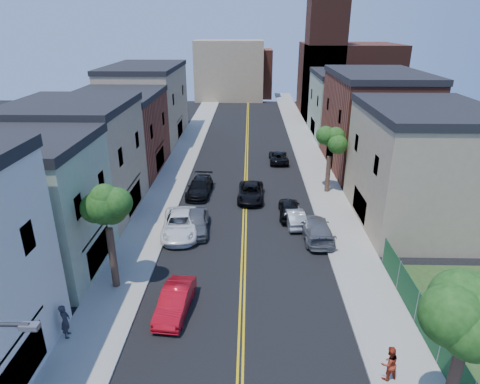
# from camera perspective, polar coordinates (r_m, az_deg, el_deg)

# --- Properties ---
(sidewalk_left) EXTENTS (3.20, 100.00, 0.15)m
(sidewalk_left) POSITION_cam_1_polar(r_m,az_deg,el_deg) (50.70, -8.10, 4.49)
(sidewalk_left) COLOR gray
(sidewalk_left) RESTS_ON ground
(sidewalk_right) EXTENTS (3.20, 100.00, 0.15)m
(sidewalk_right) POSITION_cam_1_polar(r_m,az_deg,el_deg) (50.59, 9.90, 4.34)
(sidewalk_right) COLOR gray
(sidewalk_right) RESTS_ON ground
(curb_left) EXTENTS (0.30, 100.00, 0.15)m
(curb_left) POSITION_cam_1_polar(r_m,az_deg,el_deg) (50.44, -6.13, 4.50)
(curb_left) COLOR gray
(curb_left) RESTS_ON ground
(curb_right) EXTENTS (0.30, 100.00, 0.15)m
(curb_right) POSITION_cam_1_polar(r_m,az_deg,el_deg) (50.36, 7.92, 4.38)
(curb_right) COLOR gray
(curb_right) RESTS_ON ground
(bldg_left_palegrn) EXTENTS (9.00, 8.00, 8.50)m
(bldg_left_palegrn) POSITION_cam_1_polar(r_m,az_deg,el_deg) (29.80, -27.58, -2.37)
(bldg_left_palegrn) COLOR gray
(bldg_left_palegrn) RESTS_ON ground
(bldg_left_tan_near) EXTENTS (9.00, 10.00, 9.00)m
(bldg_left_tan_near) POSITION_cam_1_polar(r_m,az_deg,el_deg) (37.26, -21.41, 3.72)
(bldg_left_tan_near) COLOR #998466
(bldg_left_tan_near) RESTS_ON ground
(bldg_left_brick) EXTENTS (9.00, 12.00, 8.00)m
(bldg_left_brick) POSITION_cam_1_polar(r_m,az_deg,el_deg) (47.31, -16.49, 7.45)
(bldg_left_brick) COLOR brown
(bldg_left_brick) RESTS_ON ground
(bldg_left_tan_far) EXTENTS (9.00, 16.00, 9.50)m
(bldg_left_tan_far) POSITION_cam_1_polar(r_m,az_deg,el_deg) (60.32, -12.70, 11.62)
(bldg_left_tan_far) COLOR #998466
(bldg_left_tan_far) RESTS_ON ground
(bldg_right_tan) EXTENTS (9.00, 12.00, 9.00)m
(bldg_right_tan) POSITION_cam_1_polar(r_m,az_deg,el_deg) (36.12, 23.51, 2.84)
(bldg_right_tan) COLOR #998466
(bldg_right_tan) RESTS_ON ground
(bldg_right_brick) EXTENTS (9.00, 14.00, 10.00)m
(bldg_right_brick) POSITION_cam_1_polar(r_m,az_deg,el_deg) (48.74, 17.81, 8.94)
(bldg_right_brick) COLOR brown
(bldg_right_brick) RESTS_ON ground
(bldg_right_palegrn) EXTENTS (9.00, 12.00, 8.50)m
(bldg_right_palegrn) POSITION_cam_1_polar(r_m,az_deg,el_deg) (62.17, 14.30, 11.31)
(bldg_right_palegrn) COLOR gray
(bldg_right_palegrn) RESTS_ON ground
(church) EXTENTS (16.20, 14.20, 22.60)m
(church) POSITION_cam_1_polar(r_m,az_deg,el_deg) (76.81, 13.88, 15.61)
(church) COLOR #4C2319
(church) RESTS_ON ground
(backdrop_left) EXTENTS (14.00, 8.00, 12.00)m
(backdrop_left) POSITION_cam_1_polar(r_m,az_deg,el_deg) (90.21, -1.48, 16.34)
(backdrop_left) COLOR #998466
(backdrop_left) RESTS_ON ground
(backdrop_center) EXTENTS (10.00, 8.00, 10.00)m
(backdrop_center) POSITION_cam_1_polar(r_m,az_deg,el_deg) (94.19, 1.17, 15.98)
(backdrop_center) COLOR brown
(backdrop_center) RESTS_ON ground
(fence_right) EXTENTS (0.04, 15.00, 1.90)m
(fence_right) POSITION_cam_1_polar(r_m,az_deg,el_deg) (24.12, 24.40, -16.44)
(fence_right) COLOR #143F1E
(fence_right) RESTS_ON sidewalk_right
(tree_left_mid) EXTENTS (5.20, 5.20, 9.29)m
(tree_left_mid) POSITION_cam_1_polar(r_m,az_deg,el_deg) (24.76, -18.15, 0.26)
(tree_left_mid) COLOR #3E2A1F
(tree_left_mid) RESTS_ON sidewalk_left
(tree_right_corner) EXTENTS (5.80, 5.80, 10.35)m
(tree_right_corner) POSITION_cam_1_polar(r_m,az_deg,el_deg) (16.07, 29.89, -11.31)
(tree_right_corner) COLOR #3E2A1F
(tree_right_corner) RESTS_ON sidewalk_right
(tree_right_far) EXTENTS (4.40, 4.40, 8.03)m
(tree_right_far) POSITION_cam_1_polar(r_m,az_deg,el_deg) (39.57, 12.45, 7.68)
(tree_right_far) COLOR #3E2A1F
(tree_right_far) RESTS_ON sidewalk_right
(red_sedan) EXTENTS (1.96, 4.51, 1.44)m
(red_sedan) POSITION_cam_1_polar(r_m,az_deg,el_deg) (24.64, -8.90, -14.60)
(red_sedan) COLOR red
(red_sedan) RESTS_ON ground
(white_pickup) EXTENTS (3.23, 6.05, 1.62)m
(white_pickup) POSITION_cam_1_polar(r_m,az_deg,el_deg) (32.75, -8.24, -4.41)
(white_pickup) COLOR white
(white_pickup) RESTS_ON ground
(grey_car_left) EXTENTS (2.19, 4.92, 1.64)m
(grey_car_left) POSITION_cam_1_polar(r_m,az_deg,el_deg) (32.95, -6.04, -4.09)
(grey_car_left) COLOR #525459
(grey_car_left) RESTS_ON ground
(black_car_left) EXTENTS (2.42, 5.31, 1.51)m
(black_car_left) POSITION_cam_1_polar(r_m,az_deg,el_deg) (39.96, -5.57, 0.70)
(black_car_left) COLOR black
(black_car_left) RESTS_ON ground
(grey_car_right) EXTENTS (2.37, 5.42, 1.55)m
(grey_car_right) POSITION_cam_1_polar(r_m,az_deg,el_deg) (32.32, 10.42, -5.01)
(grey_car_right) COLOR slate
(grey_car_right) RESTS_ON ground
(black_car_right) EXTENTS (1.88, 4.41, 1.49)m
(black_car_right) POSITION_cam_1_polar(r_m,az_deg,el_deg) (35.52, 6.81, -2.24)
(black_car_right) COLOR black
(black_car_right) RESTS_ON ground
(silver_car_right) EXTENTS (1.83, 4.19, 1.34)m
(silver_car_right) POSITION_cam_1_polar(r_m,az_deg,el_deg) (34.27, 7.45, -3.36)
(silver_car_right) COLOR #ABAFB3
(silver_car_right) RESTS_ON ground
(dark_car_right_far) EXTENTS (2.16, 4.65, 1.29)m
(dark_car_right_far) POSITION_cam_1_polar(r_m,az_deg,el_deg) (49.41, 5.31, 4.84)
(dark_car_right_far) COLOR black
(dark_car_right_far) RESTS_ON ground
(black_suv_lane) EXTENTS (2.51, 5.12, 1.40)m
(black_suv_lane) POSITION_cam_1_polar(r_m,az_deg,el_deg) (38.68, 1.48, -0.04)
(black_suv_lane) COLOR black
(black_suv_lane) RESTS_ON ground
(pedestrian_left) EXTENTS (0.59, 0.78, 1.91)m
(pedestrian_left) POSITION_cam_1_polar(r_m,az_deg,el_deg) (24.19, -22.88, -16.02)
(pedestrian_left) COLOR #25252C
(pedestrian_left) RESTS_ON sidewalk_left
(pedestrian_right) EXTENTS (1.03, 0.91, 1.77)m
(pedestrian_right) POSITION_cam_1_polar(r_m,az_deg,el_deg) (21.52, 19.79, -21.26)
(pedestrian_right) COLOR #9A2C17
(pedestrian_right) RESTS_ON sidewalk_right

